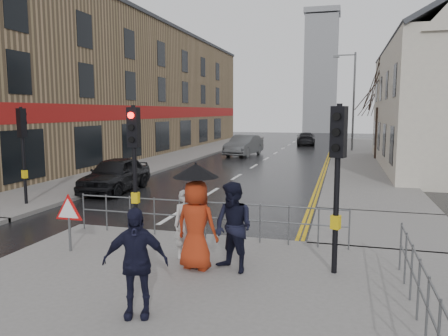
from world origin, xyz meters
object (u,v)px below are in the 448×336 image
Objects in this scene: pedestrian_b at (233,227)px; car_parked at (115,174)px; pedestrian_a at (186,224)px; pedestrian_d at (135,262)px; pedestrian_with_umbrella at (196,214)px; car_mid at (244,145)px.

car_parked is at bearing 160.51° from pedestrian_b.
pedestrian_a is 0.83× the size of pedestrian_b.
pedestrian_b reaches higher than car_parked.
pedestrian_a is at bearing -53.82° from car_parked.
pedestrian_d is at bearing -61.46° from car_parked.
pedestrian_b is at bearing -57.26° from pedestrian_a.
pedestrian_with_umbrella is 0.46× the size of car_mid.
pedestrian_b is 1.04× the size of pedestrian_d.
pedestrian_b is 10.84m from car_parked.
pedestrian_a is 0.85m from pedestrian_with_umbrella.
pedestrian_d is 12.12m from car_parked.
car_mid is at bearing 81.03° from car_parked.
pedestrian_a is 0.86× the size of pedestrian_d.
pedestrian_a is at bearing 77.59° from pedestrian_d.
pedestrian_b is 24.86m from car_mid.
pedestrian_b reaches higher than car_mid.
pedestrian_with_umbrella is (0.45, -0.60, 0.40)m from pedestrian_a.
car_parked is (-6.19, 10.41, -0.30)m from pedestrian_d.
pedestrian_with_umbrella reaches higher than car_mid.
car_mid is at bearing 82.55° from pedestrian_d.
car_mid is (-4.06, 23.76, -0.11)m from pedestrian_a.
pedestrian_a is 1.34m from pedestrian_b.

